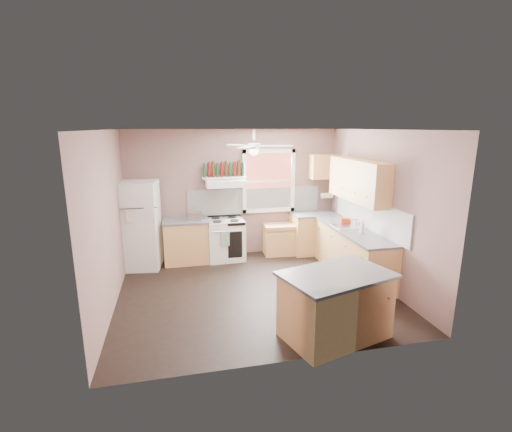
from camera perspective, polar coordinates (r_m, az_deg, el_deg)
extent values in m
plane|color=black|center=(6.48, -0.29, -11.47)|extent=(4.50, 4.50, 0.00)
plane|color=white|center=(5.88, -0.33, 13.14)|extent=(4.50, 4.50, 0.00)
cube|color=#795B56|center=(7.99, -3.39, 3.49)|extent=(4.50, 0.05, 2.70)
cube|color=#795B56|center=(6.88, 18.56, 1.16)|extent=(0.05, 4.00, 2.70)
cube|color=#795B56|center=(6.00, -22.07, -0.88)|extent=(0.05, 4.00, 2.70)
cube|color=white|center=(8.06, -0.17, 2.35)|extent=(2.90, 0.03, 0.55)
cube|color=white|center=(7.15, 16.96, 0.29)|extent=(0.03, 2.60, 0.55)
cube|color=maroon|center=(8.06, 1.92, 5.40)|extent=(1.00, 0.02, 1.20)
cube|color=white|center=(8.03, 1.97, 5.37)|extent=(1.16, 0.07, 1.36)
cube|color=white|center=(7.62, -17.46, -1.35)|extent=(0.82, 0.80, 1.73)
cube|color=tan|center=(7.80, -10.64, -3.94)|extent=(0.90, 0.60, 0.86)
cube|color=#525254|center=(7.67, -10.79, -0.73)|extent=(0.92, 0.62, 0.04)
cube|color=silver|center=(7.57, -9.17, 0.00)|extent=(0.32, 0.24, 0.18)
cube|color=white|center=(7.85, -4.74, -3.61)|extent=(0.78, 0.67, 0.86)
cube|color=white|center=(7.64, -4.80, 5.06)|extent=(0.78, 0.50, 0.14)
cube|color=white|center=(7.75, -4.93, 5.92)|extent=(0.90, 0.26, 0.03)
cube|color=tan|center=(8.17, 3.62, -3.61)|extent=(0.70, 0.49, 0.67)
cube|color=tan|center=(8.35, 9.02, -2.70)|extent=(1.00, 0.60, 0.86)
cube|color=tan|center=(7.22, 14.57, -5.59)|extent=(0.60, 2.20, 0.86)
cube|color=#525254|center=(8.24, 9.13, 0.31)|extent=(1.02, 0.62, 0.04)
cube|color=#525254|center=(7.08, 14.71, -2.15)|extent=(0.62, 2.22, 0.04)
cube|color=silver|center=(7.25, 14.00, -1.63)|extent=(0.55, 0.45, 0.03)
cylinder|color=silver|center=(7.30, 15.16, -0.98)|extent=(0.03, 0.03, 0.14)
cube|color=tan|center=(7.14, 15.42, 5.32)|extent=(0.33, 1.80, 0.76)
cube|color=tan|center=(8.26, 10.37, 7.48)|extent=(0.60, 0.33, 0.52)
cylinder|color=white|center=(8.43, 10.85, 3.11)|extent=(0.26, 0.12, 0.12)
cube|color=tan|center=(5.15, 12.07, -13.47)|extent=(1.50, 1.17, 0.86)
cube|color=#525254|center=(4.96, 12.33, -8.83)|extent=(1.59, 1.27, 0.04)
cylinder|color=white|center=(5.88, -0.32, 10.71)|extent=(0.20, 0.20, 0.08)
imported|color=silver|center=(6.83, 16.04, -1.63)|extent=(0.12, 0.12, 0.23)
cube|color=#B22D0F|center=(7.48, 13.61, -0.71)|extent=(0.21, 0.17, 0.10)
cylinder|color=#143819|center=(7.69, -7.93, 6.91)|extent=(0.06, 0.06, 0.27)
cylinder|color=#590F0F|center=(7.69, -7.27, 7.01)|extent=(0.06, 0.06, 0.29)
cylinder|color=#3F230F|center=(7.70, -6.61, 7.11)|extent=(0.06, 0.06, 0.31)
cylinder|color=#143819|center=(7.71, -5.95, 6.99)|extent=(0.06, 0.06, 0.27)
cylinder|color=#590F0F|center=(7.72, -5.29, 7.09)|extent=(0.06, 0.06, 0.29)
cylinder|color=#3F230F|center=(7.73, -4.63, 7.18)|extent=(0.06, 0.06, 0.31)
cylinder|color=#143819|center=(7.75, -3.97, 7.06)|extent=(0.06, 0.06, 0.27)
cylinder|color=#590F0F|center=(7.76, -3.32, 7.15)|extent=(0.06, 0.06, 0.29)
cylinder|color=#3F230F|center=(7.77, -2.67, 7.25)|extent=(0.06, 0.06, 0.31)
cylinder|color=#143819|center=(7.79, -2.02, 7.12)|extent=(0.06, 0.06, 0.27)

